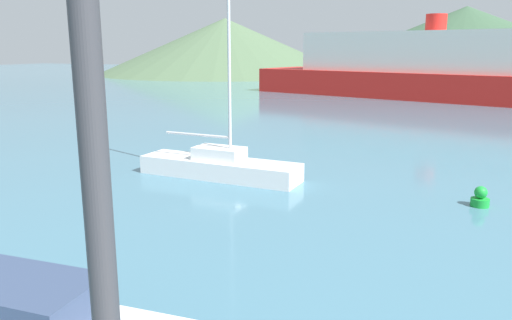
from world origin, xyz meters
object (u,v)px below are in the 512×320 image
object	(u,v)px
streetlamp	(96,177)
ferry_distant	(433,69)
sailboat_inner	(220,164)
buoy_marker	(480,198)

from	to	relation	value
streetlamp	ferry_distant	size ratio (longest dim) A/B	0.14
streetlamp	ferry_distant	world-z (taller)	ferry_distant
streetlamp	sailboat_inner	world-z (taller)	sailboat_inner
buoy_marker	ferry_distant	bearing A→B (deg)	97.22
buoy_marker	sailboat_inner	bearing A→B (deg)	-179.48
sailboat_inner	ferry_distant	size ratio (longest dim) A/B	0.31
buoy_marker	streetlamp	bearing A→B (deg)	-96.84
streetlamp	buoy_marker	size ratio (longest dim) A/B	7.83
streetlamp	buoy_marker	xyz separation A→B (m)	(1.82, 15.17, -4.14)
streetlamp	ferry_distant	distance (m)	50.95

